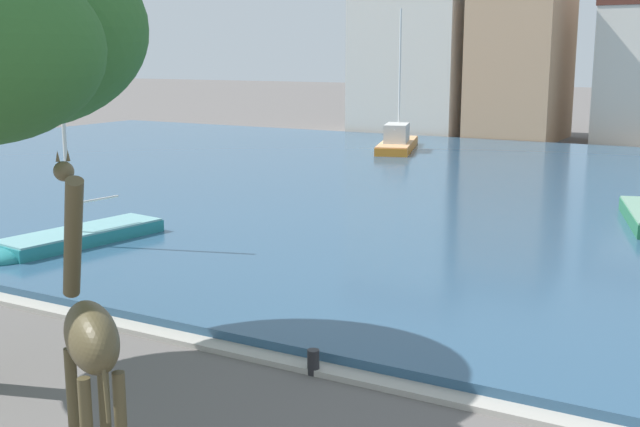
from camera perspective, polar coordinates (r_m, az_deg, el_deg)
The scene contains 8 objects.
harbor_water at distance 35.96m, azimuth 9.78°, elevation 1.64°, with size 76.08×40.75×0.31m, color #2D5170.
quay_edge_coping at distance 18.48m, azimuth -12.78°, elevation -8.12°, with size 76.08×0.50×0.12m, color #ADA89E.
giraffe_statue at distance 10.99m, azimuth -16.19°, elevation -8.69°, with size 2.47×1.91×4.81m.
sailboat_orange at distance 50.01m, azimuth 5.64°, elevation 5.02°, with size 4.30×8.53×8.82m.
sailboat_teal at distance 25.77m, azimuth -17.69°, elevation -2.03°, with size 2.35×6.33×6.75m.
mooring_bollard at distance 15.73m, azimuth -0.48°, elevation -10.61°, with size 0.24×0.24×0.50m, color #232326.
townhouse_narrow_midrow at distance 62.42m, azimuth 6.82°, elevation 11.96°, with size 8.55×7.00×13.66m.
townhouse_corner_house at distance 59.94m, azimuth 14.23°, elevation 10.75°, with size 6.14×7.96×11.62m.
Camera 1 is at (11.88, -4.13, 6.14)m, focal length 44.61 mm.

